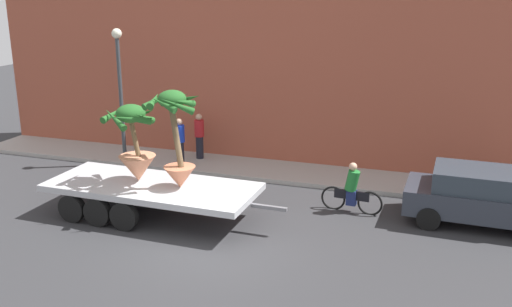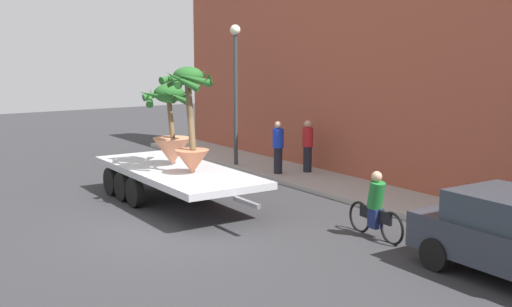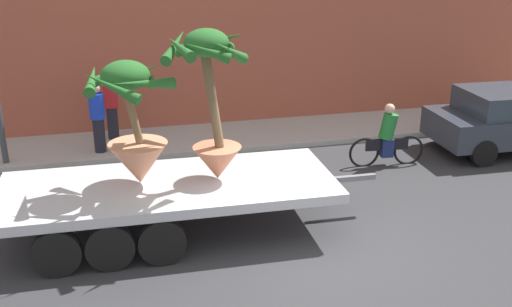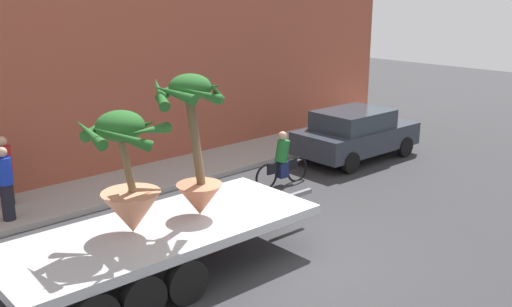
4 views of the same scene
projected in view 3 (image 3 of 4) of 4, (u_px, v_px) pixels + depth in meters
The scene contains 9 objects.
ground_plane at pixel (308, 247), 10.75m from camera, with size 60.00×60.00×0.00m, color #2D2D30.
sidewalk at pixel (236, 136), 16.27m from camera, with size 24.00×2.20×0.15m, color #A39E99.
flatbed_trailer at pixel (155, 195), 11.01m from camera, with size 7.06×2.55×0.98m.
potted_palm_rear at pixel (211, 102), 10.66m from camera, with size 1.61×1.56×2.75m.
potted_palm_middle at pixel (133, 129), 10.62m from camera, with size 1.57×1.58×2.24m.
cyclist at pixel (387, 138), 14.28m from camera, with size 1.84×0.38×1.54m.
parked_car at pixel (512, 118), 15.24m from camera, with size 4.18×2.08×1.58m.
pedestrian_near_gate at pixel (98, 117), 14.63m from camera, with size 0.36×0.36×1.71m.
pedestrian_far_left at pixel (111, 105), 15.58m from camera, with size 0.36×0.36×1.71m.
Camera 3 is at (-3.19, -8.99, 5.30)m, focal length 42.64 mm.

